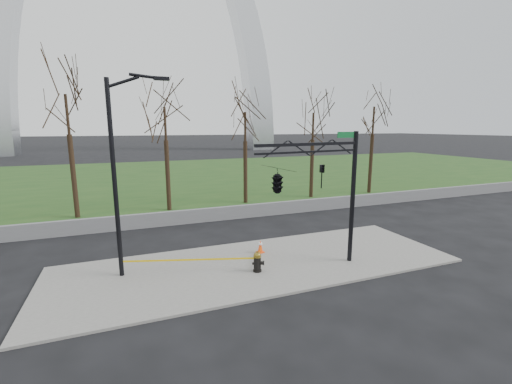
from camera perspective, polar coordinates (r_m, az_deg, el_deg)
name	(u,v)px	position (r m, az deg, el deg)	size (l,w,h in m)	color
ground	(259,265)	(15.76, 0.53, -12.20)	(500.00, 500.00, 0.00)	black
sidewalk	(259,264)	(15.74, 0.53, -12.03)	(18.00, 6.00, 0.10)	slate
grass_strip	(171,176)	(44.22, -14.01, 2.58)	(120.00, 40.00, 0.06)	#1C3F17
guardrail	(215,214)	(22.86, -6.92, -3.71)	(60.00, 0.30, 0.90)	#59595B
gateway_arch	(139,10)	(92.45, -19.08, 26.88)	(66.00, 6.00, 65.00)	silver
tree_row	(167,151)	(25.69, -14.78, 6.63)	(41.03, 4.00, 8.86)	black
fire_hydrant	(258,262)	(14.76, 0.27, -11.67)	(0.56, 0.40, 0.91)	black
traffic_cone	(260,246)	(16.88, 0.73, -9.08)	(0.41, 0.41, 0.64)	#FF450D
street_light	(120,165)	(14.45, -21.93, 4.20)	(2.39, 0.22, 8.21)	black
traffic_signal_mast	(294,179)	(13.51, 6.35, 2.16)	(5.06, 2.53, 6.00)	black
caution_tape	(211,259)	(15.02, -7.59, -11.06)	(6.36, 2.03, 0.46)	yellow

